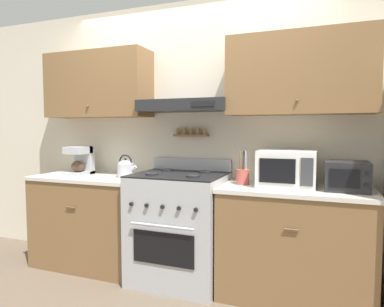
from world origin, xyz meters
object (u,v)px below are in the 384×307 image
(coffee_maker, at_px, (81,160))
(toaster_oven, at_px, (347,176))
(utensil_crock, at_px, (243,176))
(tea_kettle, at_px, (126,168))
(microwave, at_px, (287,168))
(stove_range, at_px, (179,227))

(coffee_maker, xyz_separation_m, toaster_oven, (2.45, -0.03, -0.04))
(utensil_crock, bearing_deg, coffee_maker, 178.93)
(tea_kettle, xyz_separation_m, utensil_crock, (1.12, 0.00, -0.02))
(coffee_maker, relative_size, toaster_oven, 0.88)
(tea_kettle, distance_m, utensil_crock, 1.12)
(tea_kettle, xyz_separation_m, microwave, (1.47, 0.02, 0.06))
(tea_kettle, relative_size, microwave, 0.49)
(utensil_crock, xyz_separation_m, toaster_oven, (0.79, -0.00, 0.04))
(tea_kettle, bearing_deg, coffee_maker, 176.72)
(stove_range, xyz_separation_m, toaster_oven, (1.34, 0.05, 0.52))
(toaster_oven, bearing_deg, microwave, 177.43)
(microwave, height_order, utensil_crock, microwave)
(toaster_oven, bearing_deg, tea_kettle, 179.95)
(utensil_crock, bearing_deg, microwave, 2.89)
(stove_range, xyz_separation_m, coffee_maker, (-1.11, 0.08, 0.55))
(tea_kettle, bearing_deg, utensil_crock, 0.00)
(tea_kettle, distance_m, coffee_maker, 0.55)
(stove_range, height_order, utensil_crock, utensil_crock)
(coffee_maker, bearing_deg, stove_range, -4.04)
(coffee_maker, distance_m, utensil_crock, 1.67)
(stove_range, distance_m, microwave, 1.06)
(microwave, height_order, toaster_oven, microwave)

